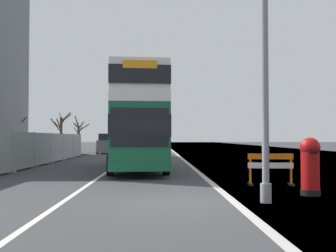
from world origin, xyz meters
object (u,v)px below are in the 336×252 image
object	(u,v)px
car_oncoming_near	(149,146)
car_receding_mid	(108,144)
car_receding_far	(116,143)
red_pillar_postbox	(310,163)
roadworks_barrier	(271,166)
lamppost_foreground	(265,46)
double_decker_bus	(137,120)

from	to	relation	value
car_oncoming_near	car_receding_mid	bearing A→B (deg)	124.44
car_oncoming_near	car_receding_far	xyz separation A→B (m)	(-4.48, 14.02, 0.07)
red_pillar_postbox	roadworks_barrier	distance (m)	2.44
lamppost_foreground	car_receding_far	world-z (taller)	lamppost_foreground
double_decker_bus	roadworks_barrier	xyz separation A→B (m)	(5.09, -7.08, -1.92)
double_decker_bus	red_pillar_postbox	size ratio (longest dim) A/B	6.45
red_pillar_postbox	roadworks_barrier	xyz separation A→B (m)	(-0.47, 2.39, -0.23)
roadworks_barrier	car_oncoming_near	world-z (taller)	car_oncoming_near
roadworks_barrier	car_receding_far	world-z (taller)	car_receding_far
double_decker_bus	car_oncoming_near	size ratio (longest dim) A/B	2.88
double_decker_bus	lamppost_foreground	world-z (taller)	lamppost_foreground
car_oncoming_near	car_receding_far	size ratio (longest dim) A/B	0.97
car_receding_far	roadworks_barrier	bearing A→B (deg)	-75.37
red_pillar_postbox	roadworks_barrier	bearing A→B (deg)	101.18
roadworks_barrier	car_receding_mid	size ratio (longest dim) A/B	0.40
roadworks_barrier	car_receding_mid	distance (m)	29.38
lamppost_foreground	car_receding_far	xyz separation A→B (m)	(-8.03, 38.96, -3.04)
lamppost_foreground	car_oncoming_near	world-z (taller)	lamppost_foreground
red_pillar_postbox	car_oncoming_near	bearing A→B (deg)	102.39
red_pillar_postbox	car_receding_far	xyz separation A→B (m)	(-9.69, 37.73, 0.12)
lamppost_foreground	car_receding_far	size ratio (longest dim) A/B	2.22
red_pillar_postbox	car_receding_mid	xyz separation A→B (m)	(-9.71, 30.27, 0.07)
double_decker_bus	car_receding_mid	world-z (taller)	double_decker_bus
lamppost_foreground	car_receding_mid	distance (m)	32.67
roadworks_barrier	car_receding_mid	bearing A→B (deg)	108.33
car_oncoming_near	car_receding_mid	size ratio (longest dim) A/B	0.94
double_decker_bus	lamppost_foreground	bearing A→B (deg)	-69.96
roadworks_barrier	car_receding_far	distance (m)	36.52
car_receding_mid	double_decker_bus	bearing A→B (deg)	-78.73
red_pillar_postbox	car_receding_far	size ratio (longest dim) A/B	0.43
car_oncoming_near	car_receding_mid	xyz separation A→B (m)	(-4.50, 6.57, 0.01)
lamppost_foreground	double_decker_bus	bearing A→B (deg)	110.04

